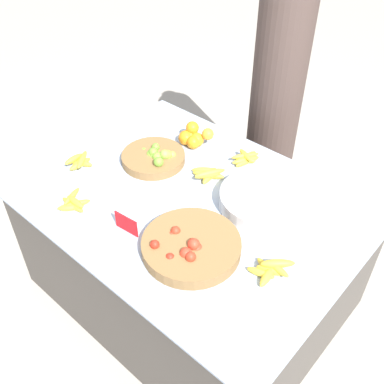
{
  "coord_description": "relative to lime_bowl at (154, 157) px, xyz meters",
  "views": [
    {
      "loc": [
        1.05,
        -1.18,
        2.07
      ],
      "look_at": [
        0.0,
        0.0,
        0.73
      ],
      "focal_mm": 42.0,
      "sensor_mm": 36.0,
      "label": 1
    }
  ],
  "objects": [
    {
      "name": "banana_bunch_middle_left",
      "position": [
        -0.03,
        -0.49,
        -0.01
      ],
      "size": [
        0.15,
        0.16,
        0.05
      ],
      "color": "gold",
      "rests_on": "market_table"
    },
    {
      "name": "banana_bunch_middle_right",
      "position": [
        0.29,
        0.09,
        -0.01
      ],
      "size": [
        0.18,
        0.16,
        0.06
      ],
      "color": "gold",
      "rests_on": "market_table"
    },
    {
      "name": "ground_plane",
      "position": [
        0.35,
        -0.1,
        -0.71
      ],
      "size": [
        12.0,
        12.0,
        0.0
      ],
      "primitive_type": "plane",
      "color": "#ADA599"
    },
    {
      "name": "price_sign",
      "position": [
        0.27,
        -0.44,
        0.02
      ],
      "size": [
        0.12,
        0.02,
        0.09
      ],
      "rotation": [
        0.0,
        0.0,
        0.1
      ],
      "color": "red",
      "rests_on": "market_table"
    },
    {
      "name": "banana_bunch_front_right",
      "position": [
        0.35,
        0.32,
        -0.01
      ],
      "size": [
        0.12,
        0.17,
        0.05
      ],
      "color": "gold",
      "rests_on": "market_table"
    },
    {
      "name": "metal_bowl",
      "position": [
        0.62,
        0.09,
        0.01
      ],
      "size": [
        0.4,
        0.4,
        0.07
      ],
      "color": "silver",
      "rests_on": "market_table"
    },
    {
      "name": "market_table",
      "position": [
        0.35,
        -0.1,
        -0.37
      ],
      "size": [
        1.56,
        1.18,
        0.68
      ],
      "color": "#4C4742",
      "rests_on": "ground_plane"
    },
    {
      "name": "tomato_basket",
      "position": [
        0.56,
        -0.34,
        0.0
      ],
      "size": [
        0.41,
        0.41,
        0.09
      ],
      "color": "olive",
      "rests_on": "market_table"
    },
    {
      "name": "banana_bunch_back_center",
      "position": [
        0.87,
        -0.22,
        -0.0
      ],
      "size": [
        0.16,
        0.18,
        0.06
      ],
      "color": "gold",
      "rests_on": "market_table"
    },
    {
      "name": "banana_bunch_front_left",
      "position": [
        -0.27,
        -0.28,
        -0.0
      ],
      "size": [
        0.14,
        0.15,
        0.06
      ],
      "color": "gold",
      "rests_on": "market_table"
    },
    {
      "name": "lime_bowl",
      "position": [
        0.0,
        0.0,
        0.0
      ],
      "size": [
        0.33,
        0.33,
        0.09
      ],
      "color": "olive",
      "rests_on": "market_table"
    },
    {
      "name": "vendor_person",
      "position": [
        0.18,
        0.84,
        0.09
      ],
      "size": [
        0.31,
        0.31,
        1.71
      ],
      "color": "#473833",
      "rests_on": "ground_plane"
    },
    {
      "name": "orange_pile",
      "position": [
        0.04,
        0.25,
        0.02
      ],
      "size": [
        0.18,
        0.14,
        0.12
      ],
      "color": "orange",
      "rests_on": "market_table"
    }
  ]
}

